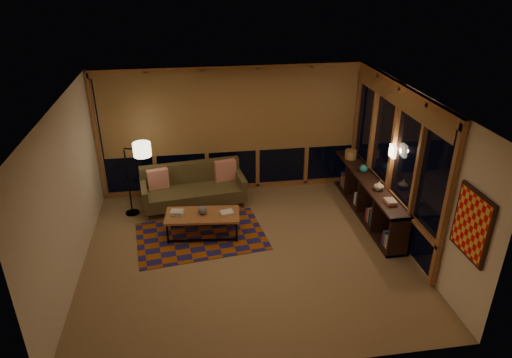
{
  "coord_description": "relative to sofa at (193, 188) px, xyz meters",
  "views": [
    {
      "loc": [
        -0.83,
        -6.46,
        4.58
      ],
      "look_at": [
        0.2,
        0.37,
        1.22
      ],
      "focal_mm": 32.0,
      "sensor_mm": 36.0,
      "label": 1
    }
  ],
  "objects": [
    {
      "name": "pillow_right",
      "position": [
        0.68,
        0.27,
        0.22
      ],
      "size": [
        0.46,
        0.24,
        0.44
      ],
      "primitive_type": null,
      "rotation": [
        0.0,
        0.0,
        0.23
      ],
      "color": "red",
      "rests_on": "sofa"
    },
    {
      "name": "ceiling",
      "position": [
        0.86,
        -1.8,
        2.28
      ],
      "size": [
        5.5,
        5.0,
        0.01
      ],
      "primitive_type": "cube",
      "color": "silver",
      "rests_on": "walls"
    },
    {
      "name": "book_stack_a",
      "position": [
        -0.32,
        -1.05,
        0.06
      ],
      "size": [
        0.29,
        0.25,
        0.07
      ],
      "primitive_type": null,
      "rotation": [
        0.0,
        0.0,
        -0.23
      ],
      "color": "beige",
      "rests_on": "coffee_table"
    },
    {
      "name": "wall_art",
      "position": [
        3.57,
        -3.65,
        1.03
      ],
      "size": [
        0.06,
        0.74,
        0.94
      ],
      "primitive_type": null,
      "color": "#EB050B",
      "rests_on": "walls"
    },
    {
      "name": "floor",
      "position": [
        0.86,
        -1.8,
        -0.42
      ],
      "size": [
        5.5,
        5.0,
        0.01
      ],
      "primitive_type": "cube",
      "color": "#9C7D5F",
      "rests_on": "ground"
    },
    {
      "name": "area_rug",
      "position": [
        0.08,
        -1.16,
        -0.41
      ],
      "size": [
        2.45,
        1.79,
        0.01
      ],
      "primitive_type": "cube",
      "rotation": [
        0.0,
        0.0,
        0.13
      ],
      "color": "#8D410C",
      "rests_on": "floor"
    },
    {
      "name": "book_stack_b",
      "position": [
        0.57,
        -1.18,
        0.05
      ],
      "size": [
        0.25,
        0.21,
        0.04
      ],
      "primitive_type": null,
      "rotation": [
        0.0,
        0.0,
        0.16
      ],
      "color": "beige",
      "rests_on": "coffee_table"
    },
    {
      "name": "pillow_left",
      "position": [
        -0.68,
        0.07,
        0.21
      ],
      "size": [
        0.43,
        0.23,
        0.41
      ],
      "primitive_type": null,
      "rotation": [
        0.0,
        0.0,
        0.23
      ],
      "color": "red",
      "rests_on": "sofa"
    },
    {
      "name": "bookshelf",
      "position": [
        3.35,
        -0.8,
        -0.04
      ],
      "size": [
        0.4,
        3.03,
        0.76
      ],
      "primitive_type": null,
      "color": "black",
      "rests_on": "floor"
    },
    {
      "name": "window_wall_right",
      "position": [
        3.54,
        -1.2,
        0.93
      ],
      "size": [
        0.16,
        3.7,
        2.6
      ],
      "primitive_type": null,
      "color": "#A16237",
      "rests_on": "walls"
    },
    {
      "name": "vase",
      "position": [
        3.35,
        -1.28,
        0.44
      ],
      "size": [
        0.19,
        0.19,
        0.19
      ],
      "primitive_type": "imported",
      "rotation": [
        0.0,
        0.0,
        0.06
      ],
      "color": "tan",
      "rests_on": "bookshelf"
    },
    {
      "name": "walls",
      "position": [
        0.86,
        -1.8,
        0.93
      ],
      "size": [
        5.51,
        5.01,
        2.7
      ],
      "color": "beige",
      "rests_on": "floor"
    },
    {
      "name": "coffee_table",
      "position": [
        0.13,
        -1.12,
        -0.2
      ],
      "size": [
        1.38,
        0.73,
        0.44
      ],
      "primitive_type": null,
      "rotation": [
        0.0,
        0.0,
        -0.1
      ],
      "color": "#A16237",
      "rests_on": "floor"
    },
    {
      "name": "ceramic_pot",
      "position": [
        0.14,
        -1.12,
        0.11
      ],
      "size": [
        0.19,
        0.19,
        0.16
      ],
      "primitive_type": "sphere",
      "rotation": [
        0.0,
        0.0,
        -0.22
      ],
      "color": "#313035",
      "rests_on": "coffee_table"
    },
    {
      "name": "shelf_book_stack",
      "position": [
        3.35,
        -1.79,
        0.38
      ],
      "size": [
        0.2,
        0.26,
        0.07
      ],
      "primitive_type": null,
      "rotation": [
        0.0,
        0.0,
        -0.13
      ],
      "color": "beige",
      "rests_on": "bookshelf"
    },
    {
      "name": "floor_lamp",
      "position": [
        -1.23,
        -0.11,
        0.35
      ],
      "size": [
        0.58,
        0.46,
        1.52
      ],
      "primitive_type": null,
      "rotation": [
        0.0,
        0.0,
        -0.28
      ],
      "color": "black",
      "rests_on": "floor"
    },
    {
      "name": "wall_sconce",
      "position": [
        3.48,
        -1.35,
        1.13
      ],
      "size": [
        0.12,
        0.18,
        0.22
      ],
      "primitive_type": null,
      "color": "beige",
      "rests_on": "walls"
    },
    {
      "name": "window_wall_back",
      "position": [
        0.86,
        0.63,
        0.93
      ],
      "size": [
        5.3,
        0.16,
        2.6
      ],
      "primitive_type": null,
      "color": "#A16237",
      "rests_on": "walls"
    },
    {
      "name": "sofa",
      "position": [
        0.0,
        0.0,
        0.0
      ],
      "size": [
        2.12,
        1.07,
        0.83
      ],
      "primitive_type": null,
      "rotation": [
        0.0,
        0.0,
        0.13
      ],
      "color": "brown",
      "rests_on": "floor"
    },
    {
      "name": "basket",
      "position": [
        3.33,
        0.21,
        0.43
      ],
      "size": [
        0.25,
        0.25,
        0.18
      ],
      "primitive_type": "cylinder",
      "rotation": [
        0.0,
        0.0,
        0.01
      ],
      "color": "#A97E49",
      "rests_on": "bookshelf"
    },
    {
      "name": "teal_bowl",
      "position": [
        3.35,
        -0.49,
        0.42
      ],
      "size": [
        0.17,
        0.17,
        0.16
      ],
      "primitive_type": "sphere",
      "rotation": [
        0.0,
        0.0,
        0.07
      ],
      "color": "teal",
      "rests_on": "bookshelf"
    }
  ]
}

